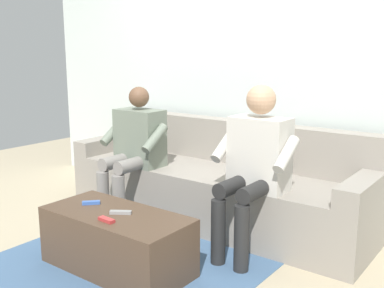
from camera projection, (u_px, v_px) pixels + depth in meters
ground_plane at (160, 247)px, 3.33m from camera, size 8.00×8.00×0.00m
back_wall at (247, 59)px, 3.99m from camera, size 4.93×0.06×2.66m
couch at (216, 185)px, 3.84m from camera, size 2.62×0.78×0.82m
coffee_table at (117, 241)px, 2.96m from camera, size 1.00×0.47×0.39m
person_left_seated at (255, 160)px, 3.13m from camera, size 0.56×0.54×1.18m
person_right_seated at (134, 145)px, 3.81m from camera, size 0.56×0.52×1.12m
remote_gray at (121, 212)px, 2.90m from camera, size 0.13×0.11×0.02m
remote_blue at (91, 203)px, 3.08m from camera, size 0.11×0.11×0.02m
remote_red at (107, 220)px, 2.77m from camera, size 0.12×0.05×0.02m
floor_rug at (133, 260)px, 3.11m from camera, size 1.69×1.73×0.01m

